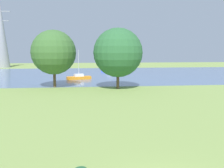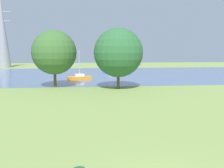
# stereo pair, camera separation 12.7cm
# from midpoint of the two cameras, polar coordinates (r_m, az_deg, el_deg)

# --- Properties ---
(ground_plane) EXTENTS (160.00, 160.00, 0.00)m
(ground_plane) POSITION_cam_midpoint_polar(r_m,az_deg,el_deg) (31.67, 0.53, -2.81)
(ground_plane) COLOR #7F994C
(water_surface) EXTENTS (140.00, 40.00, 0.02)m
(water_surface) POSITION_cam_midpoint_polar(r_m,az_deg,el_deg) (59.32, -2.38, 2.29)
(water_surface) COLOR slate
(water_surface) RESTS_ON ground
(sailboat_blue) EXTENTS (5.03, 2.95, 5.39)m
(sailboat_blue) POSITION_cam_midpoint_polar(r_m,az_deg,el_deg) (66.90, -0.21, 3.33)
(sailboat_blue) COLOR blue
(sailboat_blue) RESTS_ON water_surface
(sailboat_orange) EXTENTS (5.03, 2.75, 5.93)m
(sailboat_orange) POSITION_cam_midpoint_polar(r_m,az_deg,el_deg) (49.42, -7.55, 1.58)
(sailboat_orange) COLOR orange
(sailboat_orange) RESTS_ON water_surface
(tree_east_far) EXTENTS (6.99, 6.99, 9.05)m
(tree_east_far) POSITION_cam_midpoint_polar(r_m,az_deg,el_deg) (39.55, -13.30, 7.22)
(tree_east_far) COLOR brown
(tree_east_far) RESTS_ON ground
(tree_west_near) EXTENTS (7.44, 7.44, 9.24)m
(tree_west_near) POSITION_cam_midpoint_polar(r_m,az_deg,el_deg) (37.05, 1.59, 7.34)
(tree_west_near) COLOR brown
(tree_west_near) RESTS_ON ground
(electricity_pylon) EXTENTS (6.40, 4.40, 22.96)m
(electricity_pylon) POSITION_cam_midpoint_polar(r_m,az_deg,el_deg) (89.94, -24.23, 10.89)
(electricity_pylon) COLOR gray
(electricity_pylon) RESTS_ON ground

